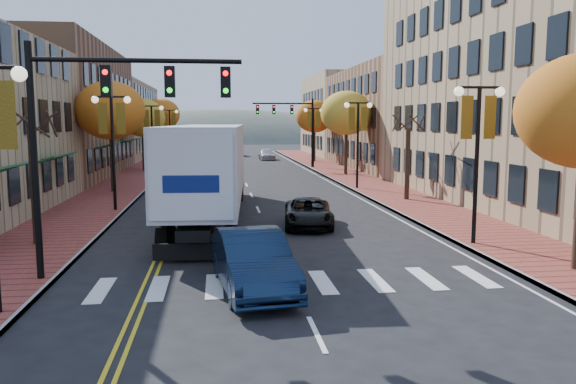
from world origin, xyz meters
name	(u,v)px	position (x,y,z in m)	size (l,w,h in m)	color
ground	(303,305)	(0.00, 0.00, 0.00)	(200.00, 200.00, 0.00)	black
sidewalk_left	(133,179)	(-9.00, 32.50, 0.07)	(4.00, 85.00, 0.15)	brown
sidewalk_right	(350,177)	(9.00, 32.50, 0.07)	(4.00, 85.00, 0.15)	brown
building_left_mid	(39,112)	(-17.00, 36.00, 5.50)	(12.00, 24.00, 11.00)	brown
building_left_far	(100,121)	(-17.00, 61.00, 4.75)	(12.00, 26.00, 9.50)	#9E8966
building_right_mid	(419,119)	(18.50, 42.00, 5.00)	(15.00, 24.00, 10.00)	brown
building_right_far	(364,116)	(18.50, 64.00, 5.50)	(15.00, 20.00, 11.00)	#9E8966
tree_left_a	(34,188)	(-9.00, 8.00, 2.25)	(0.28, 0.28, 4.20)	#382619
tree_left_b	(110,110)	(-9.00, 24.00, 5.45)	(4.48, 4.48, 7.21)	#382619
tree_left_c	(143,118)	(-9.00, 40.00, 5.05)	(4.16, 4.16, 6.69)	#382619
tree_left_d	(161,114)	(-9.00, 58.00, 5.60)	(4.61, 4.61, 7.42)	#382619
tree_right_b	(407,164)	(9.00, 18.00, 2.25)	(0.28, 0.28, 4.20)	#382619
tree_right_c	(346,113)	(9.00, 34.00, 5.45)	(4.48, 4.48, 7.21)	#382619
tree_right_d	(315,116)	(9.00, 50.00, 5.29)	(4.35, 4.35, 7.00)	#382619
lamp_left_b	(112,130)	(-7.50, 16.00, 4.29)	(1.96, 0.36, 6.05)	black
lamp_left_c	(152,127)	(-7.50, 34.00, 4.29)	(1.96, 0.36, 6.05)	black
lamp_left_d	(170,125)	(-7.50, 52.00, 4.29)	(1.96, 0.36, 6.05)	black
lamp_right_a	(478,134)	(7.50, 6.00, 4.29)	(1.96, 0.36, 6.05)	black
lamp_right_b	(358,128)	(7.50, 24.00, 4.29)	(1.96, 0.36, 6.05)	black
lamp_right_c	(313,126)	(7.50, 42.00, 4.29)	(1.96, 0.36, 6.05)	black
traffic_mast_near	(101,116)	(-5.48, 3.00, 4.92)	(6.10, 0.35, 7.00)	black
traffic_mast_far	(294,119)	(5.48, 42.00, 4.92)	(6.10, 0.34, 7.00)	black
semi_truck	(211,165)	(-2.46, 13.28, 2.67)	(4.04, 18.40, 4.56)	black
navy_sedan	(253,261)	(-1.21, 1.50, 0.84)	(1.78, 5.11, 1.68)	#0D1C35
black_suv	(308,213)	(1.91, 10.85, 0.64)	(2.12, 4.59, 1.28)	black
car_far_white	(215,155)	(-2.46, 53.03, 0.81)	(1.91, 4.75, 1.62)	silver
car_far_silver	(267,154)	(3.96, 55.54, 0.65)	(1.83, 4.50, 1.31)	#B9B9C2
car_far_oncoming	(236,151)	(0.50, 63.87, 0.71)	(1.49, 4.28, 1.41)	#9D9DA4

